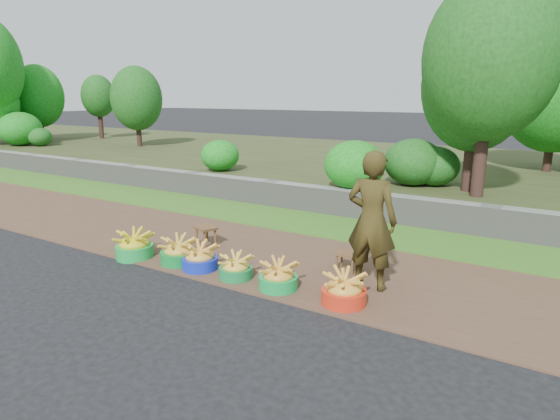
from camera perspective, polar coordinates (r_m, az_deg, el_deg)
The scene contains 15 objects.
ground_plane at distance 5.88m, azimuth -4.43°, elevation -10.08°, with size 120.00×120.00×0.00m, color black.
dirt_shoulder at distance 6.85m, azimuth 1.73°, elevation -6.39°, with size 80.00×2.50×0.02m, color brown.
grass_verge at distance 8.55m, azimuth 8.42°, elevation -2.30°, with size 80.00×1.50×0.04m, color #3E7321.
retaining_wall at distance 9.25m, azimuth 10.56°, elevation 0.49°, with size 80.00×0.35×0.55m, color gray.
earth_bank at distance 13.87m, azimuth 17.93°, elevation 4.38°, with size 80.00×10.00×0.50m, color #39411F.
vegetation at distance 12.50m, azimuth 4.85°, elevation 15.10°, with size 36.12×7.99×4.88m.
basin_a at distance 7.34m, azimuth -17.34°, elevation -4.19°, with size 0.56×0.56×0.41m.
basin_b at distance 6.92m, azimuth -12.27°, elevation -5.03°, with size 0.53×0.53×0.40m.
basin_c at distance 6.64m, azimuth -9.74°, elevation -5.81°, with size 0.51×0.51×0.38m.
basin_d at distance 6.27m, azimuth -5.42°, elevation -7.05°, with size 0.45×0.45×0.34m.
basin_e at distance 5.91m, azimuth -0.22°, elevation -8.17°, with size 0.50×0.50×0.37m.
basin_f at distance 5.55m, azimuth 7.80°, elevation -9.70°, with size 0.53×0.53×0.39m.
stool_left at distance 7.60m, azimuth -9.05°, elevation -2.44°, with size 0.43×0.38×0.31m.
stool_right at distance 6.50m, azimuth 8.18°, elevation -5.61°, with size 0.30×0.23×0.27m.
vendor_woman at distance 5.83m, azimuth 11.11°, elevation -1.27°, with size 0.63×0.41×1.73m, color black.
Camera 1 is at (3.18, -4.33, 2.39)m, focal length 30.00 mm.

